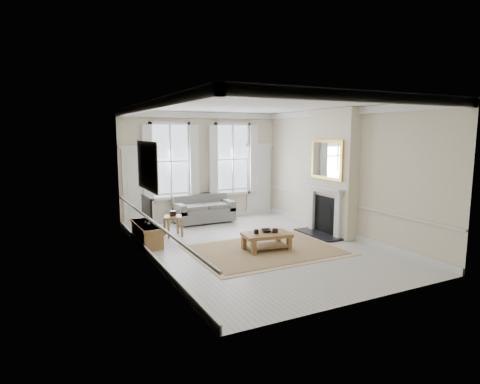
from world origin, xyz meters
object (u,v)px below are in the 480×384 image
coffee_table (267,236)px  tv_stand (147,234)px  side_table (173,220)px  sofa (203,211)px

coffee_table → tv_stand: tv_stand is taller
side_table → tv_stand: (-0.82, -0.44, -0.18)m
side_table → tv_stand: size_ratio=0.39×
sofa → coffee_table: sofa is taller
sofa → coffee_table: size_ratio=1.50×
side_table → tv_stand: bearing=-151.8°
side_table → coffee_table: side_table is taller
sofa → coffee_table: bearing=-86.5°
side_table → coffee_table: size_ratio=0.47×
coffee_table → tv_stand: 3.01m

